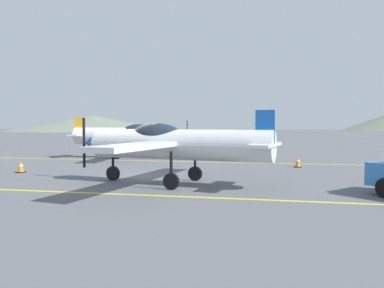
{
  "coord_description": "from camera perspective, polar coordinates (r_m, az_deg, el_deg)",
  "views": [
    {
      "loc": [
        5.68,
        -15.36,
        2.28
      ],
      "look_at": [
        1.23,
        6.0,
        1.2
      ],
      "focal_mm": 35.44,
      "sensor_mm": 36.0,
      "label": 1
    }
  ],
  "objects": [
    {
      "name": "ground_plane",
      "position": [
        16.53,
        -8.49,
        -5.12
      ],
      "size": [
        400.0,
        400.0,
        0.0
      ],
      "primitive_type": "plane",
      "color": "#54565B"
    },
    {
      "name": "apron_line_near",
      "position": [
        13.14,
        -14.17,
        -7.22
      ],
      "size": [
        80.0,
        0.16,
        0.01
      ],
      "primitive_type": "cube",
      "color": "yellow",
      "rests_on": "ground_plane"
    },
    {
      "name": "apron_line_far",
      "position": [
        23.86,
        -2.07,
        -2.64
      ],
      "size": [
        80.0,
        0.16,
        0.01
      ],
      "primitive_type": "cube",
      "color": "yellow",
      "rests_on": "ground_plane"
    },
    {
      "name": "airplane_near",
      "position": [
        14.61,
        -3.11,
        0.1
      ],
      "size": [
        8.22,
        9.41,
        2.81
      ],
      "color": "silver",
      "rests_on": "ground_plane"
    },
    {
      "name": "airplane_mid",
      "position": [
        26.87,
        -9.43,
        1.31
      ],
      "size": [
        8.19,
        9.41,
        2.81
      ],
      "color": "silver",
      "rests_on": "ground_plane"
    },
    {
      "name": "traffic_cone_front",
      "position": [
        20.03,
        -24.37,
        -3.13
      ],
      "size": [
        0.36,
        0.36,
        0.59
      ],
      "color": "black",
      "rests_on": "ground_plane"
    },
    {
      "name": "traffic_cone_side",
      "position": [
        21.35,
        15.65,
        -2.62
      ],
      "size": [
        0.36,
        0.36,
        0.59
      ],
      "color": "black",
      "rests_on": "ground_plane"
    },
    {
      "name": "hill_left",
      "position": [
        156.66,
        -14.94,
        3.06
      ],
      "size": [
        64.74,
        64.74,
        6.33
      ],
      "primitive_type": "cone",
      "color": "slate",
      "rests_on": "ground_plane"
    }
  ]
}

